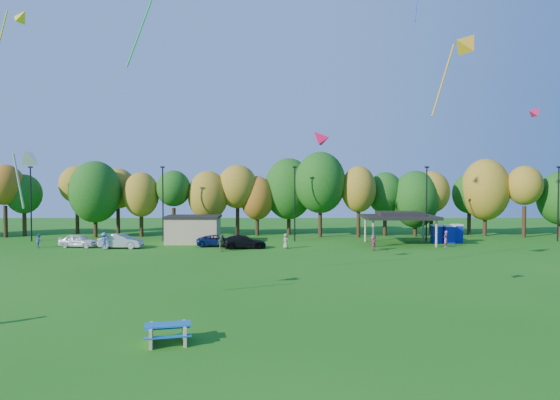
{
  "coord_description": "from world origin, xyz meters",
  "views": [
    {
      "loc": [
        0.14,
        -20.37,
        7.12
      ],
      "look_at": [
        0.17,
        6.0,
        6.2
      ],
      "focal_mm": 32.0,
      "sensor_mm": 36.0,
      "label": 1
    }
  ],
  "objects_px": {
    "porta_potties": "(447,234)",
    "car_d": "(243,242)",
    "picnic_table": "(168,332)",
    "car_c": "(217,241)",
    "car_a": "(79,241)",
    "car_b": "(121,241)"
  },
  "relations": [
    {
      "from": "car_c",
      "to": "car_d",
      "type": "xyz_separation_m",
      "value": [
        3.05,
        -1.76,
        0.08
      ]
    },
    {
      "from": "car_d",
      "to": "picnic_table",
      "type": "bearing_deg",
      "value": 170.46
    },
    {
      "from": "picnic_table",
      "to": "car_b",
      "type": "bearing_deg",
      "value": 98.15
    },
    {
      "from": "car_b",
      "to": "car_d",
      "type": "xyz_separation_m",
      "value": [
        13.27,
        -0.07,
        -0.05
      ]
    },
    {
      "from": "car_b",
      "to": "car_a",
      "type": "bearing_deg",
      "value": 81.59
    },
    {
      "from": "car_c",
      "to": "picnic_table",
      "type": "bearing_deg",
      "value": -179.25
    },
    {
      "from": "picnic_table",
      "to": "car_d",
      "type": "distance_m",
      "value": 31.88
    },
    {
      "from": "car_d",
      "to": "car_c",
      "type": "bearing_deg",
      "value": 52.37
    },
    {
      "from": "car_a",
      "to": "car_b",
      "type": "xyz_separation_m",
      "value": [
        4.94,
        -0.89,
        0.04
      ]
    },
    {
      "from": "porta_potties",
      "to": "car_b",
      "type": "relative_size",
      "value": 0.81
    },
    {
      "from": "car_c",
      "to": "car_d",
      "type": "relative_size",
      "value": 0.92
    },
    {
      "from": "picnic_table",
      "to": "car_b",
      "type": "distance_m",
      "value": 34.19
    },
    {
      "from": "car_a",
      "to": "car_b",
      "type": "bearing_deg",
      "value": -90.53
    },
    {
      "from": "picnic_table",
      "to": "car_a",
      "type": "bearing_deg",
      "value": 104.82
    },
    {
      "from": "car_b",
      "to": "porta_potties",
      "type": "bearing_deg",
      "value": -80.97
    },
    {
      "from": "porta_potties",
      "to": "car_a",
      "type": "height_order",
      "value": "porta_potties"
    },
    {
      "from": "car_b",
      "to": "car_d",
      "type": "bearing_deg",
      "value": -88.55
    },
    {
      "from": "porta_potties",
      "to": "car_d",
      "type": "height_order",
      "value": "porta_potties"
    },
    {
      "from": "porta_potties",
      "to": "car_a",
      "type": "bearing_deg",
      "value": -174.77
    },
    {
      "from": "porta_potties",
      "to": "car_c",
      "type": "height_order",
      "value": "porta_potties"
    },
    {
      "from": "picnic_table",
      "to": "car_b",
      "type": "relative_size",
      "value": 0.5
    },
    {
      "from": "picnic_table",
      "to": "car_d",
      "type": "bearing_deg",
      "value": 75.33
    }
  ]
}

